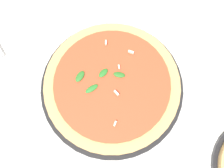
# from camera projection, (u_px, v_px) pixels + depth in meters

# --- Properties ---
(ground_plane) EXTENTS (6.00, 6.00, 0.00)m
(ground_plane) POSITION_uv_depth(u_px,v_px,m) (119.00, 92.00, 0.58)
(ground_plane) COLOR white
(pizza_arugula_main) EXTENTS (0.31, 0.31, 0.05)m
(pizza_arugula_main) POSITION_uv_depth(u_px,v_px,m) (112.00, 86.00, 0.57)
(pizza_arugula_main) COLOR black
(pizza_arugula_main) RESTS_ON ground_plane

